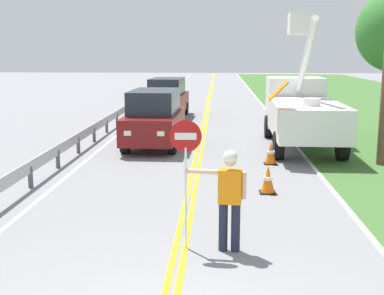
{
  "coord_description": "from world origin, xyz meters",
  "views": [
    {
      "loc": [
        0.65,
        -5.28,
        3.49
      ],
      "look_at": [
        0.03,
        6.77,
        1.2
      ],
      "focal_mm": 47.41,
      "sensor_mm": 36.0,
      "label": 1
    }
  ],
  "objects_px": {
    "utility_bucket_truck": "(301,109)",
    "stop_sign_paddle": "(186,155)",
    "oncoming_suv_second": "(167,98)",
    "traffic_cone_lead": "(268,180)",
    "flagger_worker": "(229,194)",
    "traffic_cone_mid": "(271,154)",
    "oncoming_suv_nearest": "(155,118)"
  },
  "relations": [
    {
      "from": "utility_bucket_truck",
      "to": "stop_sign_paddle",
      "type": "bearing_deg",
      "value": -109.33
    },
    {
      "from": "stop_sign_paddle",
      "to": "traffic_cone_mid",
      "type": "bearing_deg",
      "value": 72.55
    },
    {
      "from": "stop_sign_paddle",
      "to": "traffic_cone_lead",
      "type": "distance_m",
      "value": 4.37
    },
    {
      "from": "stop_sign_paddle",
      "to": "traffic_cone_lead",
      "type": "xyz_separation_m",
      "value": [
        1.82,
        3.72,
        -1.37
      ]
    },
    {
      "from": "flagger_worker",
      "to": "traffic_cone_lead",
      "type": "xyz_separation_m",
      "value": [
        1.05,
        3.8,
        -0.71
      ]
    },
    {
      "from": "flagger_worker",
      "to": "traffic_cone_mid",
      "type": "xyz_separation_m",
      "value": [
        1.46,
        7.15,
        -0.71
      ]
    },
    {
      "from": "oncoming_suv_second",
      "to": "utility_bucket_truck",
      "type": "bearing_deg",
      "value": -54.05
    },
    {
      "from": "utility_bucket_truck",
      "to": "traffic_cone_mid",
      "type": "distance_m",
      "value": 3.74
    },
    {
      "from": "stop_sign_paddle",
      "to": "oncoming_suv_nearest",
      "type": "relative_size",
      "value": 0.5
    },
    {
      "from": "oncoming_suv_second",
      "to": "traffic_cone_lead",
      "type": "bearing_deg",
      "value": -74.78
    },
    {
      "from": "stop_sign_paddle",
      "to": "traffic_cone_mid",
      "type": "xyz_separation_m",
      "value": [
        2.22,
        7.08,
        -1.37
      ]
    },
    {
      "from": "flagger_worker",
      "to": "traffic_cone_mid",
      "type": "relative_size",
      "value": 2.61
    },
    {
      "from": "oncoming_suv_second",
      "to": "traffic_cone_lead",
      "type": "height_order",
      "value": "oncoming_suv_second"
    },
    {
      "from": "utility_bucket_truck",
      "to": "traffic_cone_lead",
      "type": "distance_m",
      "value": 6.97
    },
    {
      "from": "flagger_worker",
      "to": "oncoming_suv_nearest",
      "type": "xyz_separation_m",
      "value": [
        -2.56,
        10.02,
        0.01
      ]
    },
    {
      "from": "oncoming_suv_nearest",
      "to": "traffic_cone_mid",
      "type": "relative_size",
      "value": 6.65
    },
    {
      "from": "flagger_worker",
      "to": "traffic_cone_mid",
      "type": "bearing_deg",
      "value": 78.47
    },
    {
      "from": "stop_sign_paddle",
      "to": "oncoming_suv_second",
      "type": "distance_m",
      "value": 18.52
    },
    {
      "from": "flagger_worker",
      "to": "traffic_cone_lead",
      "type": "height_order",
      "value": "flagger_worker"
    },
    {
      "from": "oncoming_suv_second",
      "to": "oncoming_suv_nearest",
      "type": "bearing_deg",
      "value": -87.46
    },
    {
      "from": "oncoming_suv_second",
      "to": "traffic_cone_mid",
      "type": "relative_size",
      "value": 6.69
    },
    {
      "from": "utility_bucket_truck",
      "to": "traffic_cone_lead",
      "type": "height_order",
      "value": "utility_bucket_truck"
    },
    {
      "from": "stop_sign_paddle",
      "to": "oncoming_suv_second",
      "type": "xyz_separation_m",
      "value": [
        -2.17,
        18.38,
        -0.65
      ]
    },
    {
      "from": "utility_bucket_truck",
      "to": "traffic_cone_mid",
      "type": "xyz_separation_m",
      "value": [
        -1.41,
        -3.29,
        -1.06
      ]
    },
    {
      "from": "traffic_cone_lead",
      "to": "traffic_cone_mid",
      "type": "relative_size",
      "value": 1.0
    },
    {
      "from": "flagger_worker",
      "to": "stop_sign_paddle",
      "type": "xyz_separation_m",
      "value": [
        -0.77,
        0.07,
        0.66
      ]
    },
    {
      "from": "utility_bucket_truck",
      "to": "traffic_cone_mid",
      "type": "relative_size",
      "value": 9.79
    },
    {
      "from": "oncoming_suv_nearest",
      "to": "flagger_worker",
      "type": "bearing_deg",
      "value": -75.67
    },
    {
      "from": "oncoming_suv_second",
      "to": "flagger_worker",
      "type": "bearing_deg",
      "value": -80.97
    },
    {
      "from": "oncoming_suv_nearest",
      "to": "traffic_cone_mid",
      "type": "bearing_deg",
      "value": -35.49
    },
    {
      "from": "flagger_worker",
      "to": "utility_bucket_truck",
      "type": "xyz_separation_m",
      "value": [
        2.87,
        10.45,
        0.35
      ]
    },
    {
      "from": "oncoming_suv_nearest",
      "to": "oncoming_suv_second",
      "type": "relative_size",
      "value": 0.99
    }
  ]
}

